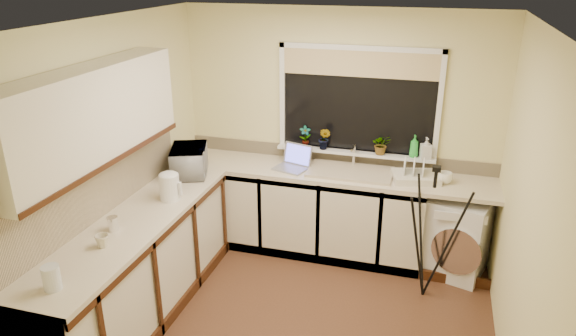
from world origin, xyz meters
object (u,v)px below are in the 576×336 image
(dish_rack, at_px, (415,177))
(washing_machine, at_px, (456,235))
(plant_b, at_px, (324,139))
(microwave, at_px, (189,161))
(cup_left, at_px, (102,241))
(kettle, at_px, (169,187))
(soap_bottle_green, at_px, (414,146))
(steel_jar, at_px, (113,224))
(plant_d, at_px, (381,144))
(glass_jug, at_px, (52,278))
(tripod, at_px, (429,234))
(soap_bottle_clear, at_px, (426,148))
(plant_a, at_px, (305,137))
(cup_back, at_px, (445,178))
(laptop, at_px, (294,162))

(dish_rack, bearing_deg, washing_machine, -19.13)
(plant_b, bearing_deg, microwave, -151.76)
(dish_rack, xyz_separation_m, cup_left, (-2.11, -1.91, 0.01))
(kettle, xyz_separation_m, soap_bottle_green, (1.98, 1.27, 0.15))
(dish_rack, relative_size, soap_bottle_green, 1.92)
(plant_b, distance_m, cup_left, 2.43)
(dish_rack, bearing_deg, steel_jar, -157.44)
(microwave, relative_size, plant_b, 2.11)
(plant_b, relative_size, plant_d, 1.12)
(glass_jug, relative_size, microwave, 0.34)
(tripod, distance_m, soap_bottle_green, 0.95)
(plant_d, bearing_deg, washing_machine, -17.37)
(steel_jar, relative_size, microwave, 0.23)
(microwave, height_order, plant_d, plant_d)
(plant_d, height_order, soap_bottle_clear, soap_bottle_clear)
(kettle, xyz_separation_m, plant_b, (1.10, 1.24, 0.15))
(tripod, xyz_separation_m, soap_bottle_green, (-0.22, 0.76, 0.53))
(plant_a, xyz_separation_m, soap_bottle_green, (1.10, 0.00, 0.00))
(plant_a, bearing_deg, soap_bottle_clear, -0.51)
(dish_rack, bearing_deg, kettle, -167.70)
(steel_jar, bearing_deg, soap_bottle_green, 41.62)
(tripod, distance_m, cup_back, 0.63)
(dish_rack, relative_size, cup_back, 3.18)
(microwave, bearing_deg, plant_d, -90.86)
(plant_b, bearing_deg, soap_bottle_clear, 0.92)
(plant_b, xyz_separation_m, plant_d, (0.57, 0.02, -0.01))
(microwave, relative_size, soap_bottle_clear, 2.28)
(cup_left, bearing_deg, laptop, 64.34)
(plant_d, distance_m, cup_left, 2.76)
(kettle, height_order, cup_back, kettle)
(steel_jar, relative_size, cup_left, 1.12)
(washing_machine, height_order, plant_d, plant_d)
(laptop, bearing_deg, washing_machine, 15.78)
(microwave, xyz_separation_m, soap_bottle_green, (2.09, 0.67, 0.13))
(dish_rack, height_order, cup_left, cup_left)
(dish_rack, xyz_separation_m, tripod, (0.18, -0.53, -0.30))
(washing_machine, relative_size, soap_bottle_green, 3.51)
(steel_jar, relative_size, soap_bottle_green, 0.51)
(plant_d, xyz_separation_m, cup_left, (-1.75, -2.13, -0.21))
(tripod, relative_size, glass_jug, 7.73)
(plant_d, bearing_deg, glass_jug, -123.04)
(washing_machine, distance_m, kettle, 2.73)
(kettle, bearing_deg, soap_bottle_clear, 30.91)
(washing_machine, distance_m, plant_d, 1.13)
(glass_jug, bearing_deg, tripod, 40.24)
(plant_b, bearing_deg, dish_rack, -12.02)
(cup_back, xyz_separation_m, cup_left, (-2.38, -1.92, -0.01))
(dish_rack, distance_m, microwave, 2.18)
(tripod, distance_m, glass_jug, 3.00)
(dish_rack, height_order, soap_bottle_clear, soap_bottle_clear)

